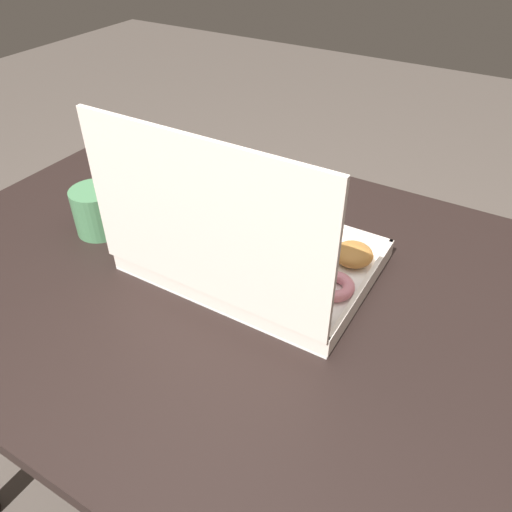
% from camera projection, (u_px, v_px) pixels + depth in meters
% --- Properties ---
extents(ground_plane, '(8.00, 8.00, 0.00)m').
position_uv_depth(ground_plane, '(248.00, 497.00, 1.34)').
color(ground_plane, '#564C44').
extents(dining_table, '(1.22, 0.85, 0.78)m').
position_uv_depth(dining_table, '(244.00, 318.00, 0.93)').
color(dining_table, black).
rests_on(dining_table, ground_plane).
extents(donut_box, '(0.40, 0.29, 0.30)m').
position_uv_depth(donut_box, '(243.00, 249.00, 0.83)').
color(donut_box, white).
rests_on(donut_box, dining_table).
extents(coffee_mug, '(0.09, 0.09, 0.09)m').
position_uv_depth(coffee_mug, '(97.00, 210.00, 0.94)').
color(coffee_mug, '#4C8456').
rests_on(coffee_mug, dining_table).
extents(paper_napkin, '(0.14, 0.11, 0.01)m').
position_uv_depth(paper_napkin, '(311.00, 196.00, 1.07)').
color(paper_napkin, white).
rests_on(paper_napkin, dining_table).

